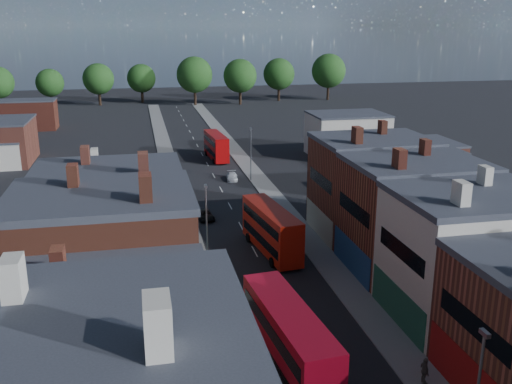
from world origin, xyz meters
name	(u,v)px	position (x,y,z in m)	size (l,w,h in m)	color
pavement_west	(179,204)	(-6.50, 50.00, 0.06)	(3.00, 200.00, 0.12)	gray
pavement_east	(275,198)	(6.50, 50.00, 0.06)	(3.00, 200.00, 0.12)	gray
lamp_post_2	(207,218)	(-5.20, 30.00, 4.70)	(0.25, 0.70, 8.12)	slate
lamp_post_3	(251,150)	(5.20, 60.00, 4.70)	(0.25, 0.70, 8.12)	slate
bus_0	(289,342)	(-2.32, 9.63, 2.77)	(3.90, 12.12, 5.14)	#A2091D
bus_1	(271,229)	(1.64, 31.37, 2.61)	(4.04, 11.45, 4.84)	#BA180A
bus_2	(216,146)	(2.04, 75.52, 2.43)	(3.20, 10.59, 4.51)	#9C0607
car_2	(205,215)	(-3.80, 43.28, 0.54)	(1.79, 3.89, 1.08)	black
car_3	(232,176)	(2.42, 60.91, 0.56)	(1.58, 3.89, 1.13)	white
ped_3	(425,371)	(6.26, 7.07, 1.05)	(1.10, 0.50, 1.87)	#59544C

